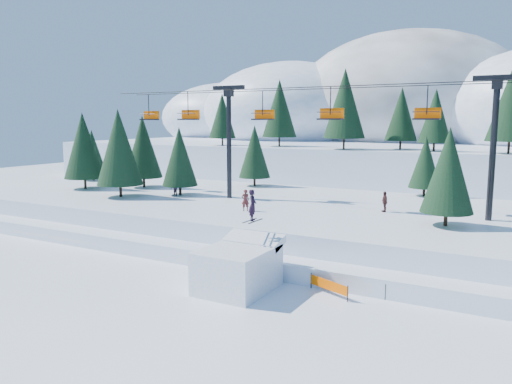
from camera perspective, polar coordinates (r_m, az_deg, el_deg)
The scene contains 10 objects.
ground at distance 27.77m, azimuth -6.93°, elevation -12.19°, with size 160.00×160.00×0.00m, color white.
mid_shelf at distance 42.79m, azimuth 7.27°, elevation -3.20°, with size 70.00×22.00×2.50m, color white.
berm at distance 34.09m, azimuth 0.99°, elevation -7.29°, with size 70.00×6.00×1.10m, color white.
mountain_ridge at distance 96.58m, azimuth 16.79°, elevation 7.82°, with size 119.00×60.20×26.46m.
jump_kicker at distance 28.85m, azimuth -1.99°, elevation -8.53°, with size 3.62×4.93×5.63m.
chairlift at distance 41.73m, azimuth 8.51°, elevation 7.65°, with size 46.00×3.21×10.28m.
conifer_stand at distance 42.66m, azimuth 8.93°, elevation 4.16°, with size 61.86×17.88×8.72m.
distant_skiers at distance 41.75m, azimuth 8.45°, elevation -0.62°, with size 30.03×9.34×1.72m.
banner_near at distance 28.52m, azimuth 8.31°, elevation -10.51°, with size 2.63×1.17×0.90m.
banner_far at distance 29.14m, azimuth 12.34°, elevation -10.21°, with size 2.65×1.11×0.90m.
Camera 1 is at (15.33, -21.06, 9.62)m, focal length 35.00 mm.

